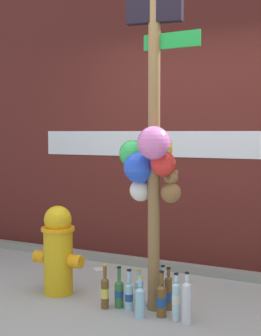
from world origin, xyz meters
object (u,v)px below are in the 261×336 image
(bottle_4, at_px, (119,292))
(bottle_6, at_px, (176,300))
(bottle_3, at_px, (140,300))
(bottle_5, at_px, (139,292))
(bottle_2, at_px, (129,295))
(bottle_8, at_px, (168,293))
(bottle_0, at_px, (105,291))
(bottle_1, at_px, (162,300))
(bottle_7, at_px, (187,302))
(fire_hydrant, at_px, (58,250))
(bottle_9, at_px, (163,289))
(memorial_post, at_px, (151,140))
(bottle_10, at_px, (151,288))

(bottle_4, distance_m, bottle_6, 0.52)
(bottle_3, bearing_deg, bottle_5, 118.54)
(bottle_2, height_order, bottle_8, bottle_8)
(bottle_0, distance_m, bottle_8, 0.51)
(bottle_1, bearing_deg, bottle_3, -148.47)
(bottle_5, bearing_deg, bottle_7, -21.52)
(bottle_7, bearing_deg, bottle_5, 158.48)
(fire_hydrant, xyz_separation_m, bottle_1, (1.03, -0.10, -0.25))
(fire_hydrant, distance_m, bottle_0, 0.62)
(bottle_2, distance_m, bottle_9, 0.31)
(memorial_post, height_order, bottle_3, memorial_post)
(bottle_3, relative_size, bottle_4, 0.96)
(bottle_1, relative_size, bottle_3, 1.12)
(bottle_4, distance_m, bottle_9, 0.36)
(bottle_6, distance_m, bottle_8, 0.23)
(bottle_7, bearing_deg, bottle_6, 160.90)
(fire_hydrant, distance_m, bottle_7, 1.29)
(memorial_post, distance_m, bottle_3, 1.23)
(bottle_9, height_order, bottle_10, bottle_9)
(bottle_0, distance_m, bottle_5, 0.28)
(memorial_post, height_order, bottle_5, memorial_post)
(bottle_4, distance_m, bottle_7, 0.62)
(bottle_6, relative_size, bottle_8, 1.05)
(memorial_post, height_order, bottle_7, memorial_post)
(bottle_2, bearing_deg, bottle_0, -164.89)
(bottle_5, bearing_deg, bottle_1, -28.41)
(memorial_post, height_order, bottle_4, memorial_post)
(bottle_6, relative_size, bottle_10, 1.12)
(bottle_4, relative_size, bottle_8, 0.98)
(bottle_5, xyz_separation_m, bottle_9, (0.16, 0.11, 0.02))
(bottle_6, relative_size, bottle_9, 1.10)
(bottle_7, bearing_deg, bottle_1, 167.55)
(fire_hydrant, height_order, bottle_0, fire_hydrant)
(bottle_3, bearing_deg, bottle_9, 84.20)
(bottle_4, bearing_deg, bottle_7, -7.50)
(fire_hydrant, relative_size, bottle_4, 2.31)
(bottle_4, bearing_deg, bottle_10, 45.98)
(bottle_8, xyz_separation_m, bottle_9, (-0.09, 0.09, -0.01))
(fire_hydrant, height_order, bottle_1, fire_hydrant)
(bottle_2, bearing_deg, bottle_1, -2.42)
(bottle_8, bearing_deg, memorial_post, -161.80)
(bottle_4, bearing_deg, fire_hydrant, 174.07)
(fire_hydrant, xyz_separation_m, bottle_2, (0.75, -0.09, -0.26))
(bottle_1, xyz_separation_m, bottle_2, (-0.29, 0.01, -0.01))
(bottle_7, height_order, bottle_9, bottle_7)
(bottle_1, distance_m, bottle_10, 0.30)
(bottle_3, xyz_separation_m, bottle_8, (0.13, 0.25, 0.01))
(fire_hydrant, distance_m, bottle_1, 1.07)
(bottle_1, height_order, bottle_8, bottle_1)
(bottle_5, bearing_deg, fire_hydrant, -176.57)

